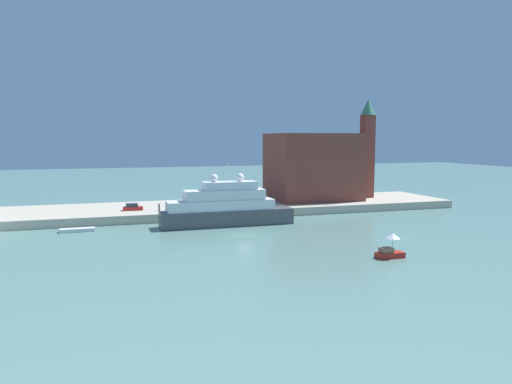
# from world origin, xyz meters

# --- Properties ---
(ground) EXTENTS (400.00, 400.00, 0.00)m
(ground) POSITION_xyz_m (0.00, 0.00, 0.00)
(ground) COLOR slate
(quay_dock) EXTENTS (110.00, 20.84, 1.70)m
(quay_dock) POSITION_xyz_m (0.00, 26.42, 0.85)
(quay_dock) COLOR #B7AD99
(quay_dock) RESTS_ON ground
(large_yacht) EXTENTS (24.68, 4.65, 11.63)m
(large_yacht) POSITION_xyz_m (-1.02, 9.61, 3.28)
(large_yacht) COLOR #4C4C51
(large_yacht) RESTS_ON ground
(small_motorboat) EXTENTS (3.87, 1.97, 3.34)m
(small_motorboat) POSITION_xyz_m (13.97, -21.10, 1.28)
(small_motorboat) COLOR #B22319
(small_motorboat) RESTS_ON ground
(work_barge) EXTENTS (5.79, 1.62, 0.61)m
(work_barge) POSITION_xyz_m (-26.94, 11.66, 0.30)
(work_barge) COLOR silver
(work_barge) RESTS_ON ground
(harbor_building) EXTENTS (19.76, 15.67, 15.53)m
(harbor_building) POSITION_xyz_m (25.18, 28.57, 9.46)
(harbor_building) COLOR brown
(harbor_building) RESTS_ON quay_dock
(bell_tower) EXTENTS (3.56, 3.56, 23.75)m
(bell_tower) POSITION_xyz_m (39.26, 27.84, 14.56)
(bell_tower) COLOR brown
(bell_tower) RESTS_ON quay_dock
(parked_car) EXTENTS (3.85, 1.83, 1.36)m
(parked_car) POSITION_xyz_m (-16.85, 23.01, 2.28)
(parked_car) COLOR #B21E1E
(parked_car) RESTS_ON quay_dock
(person_figure) EXTENTS (0.36, 0.36, 1.63)m
(person_figure) POSITION_xyz_m (-11.88, 20.28, 2.45)
(person_figure) COLOR #4C4C4C
(person_figure) RESTS_ON quay_dock
(mooring_bollard) EXTENTS (0.55, 0.55, 0.79)m
(mooring_bollard) POSITION_xyz_m (1.07, 16.97, 2.09)
(mooring_bollard) COLOR black
(mooring_bollard) RESTS_ON quay_dock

